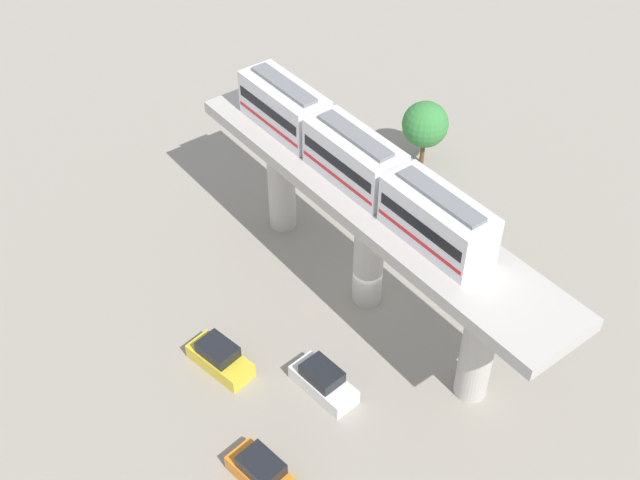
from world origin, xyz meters
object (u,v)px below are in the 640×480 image
(parked_car_white, at_px, (323,381))
(tree_near_viaduct, at_px, (425,124))
(parked_car_orange, at_px, (263,474))
(parked_car_yellow, at_px, (220,358))
(train, at_px, (354,158))

(parked_car_white, distance_m, tree_near_viaduct, 23.78)
(parked_car_orange, bearing_deg, parked_car_white, 16.81)
(parked_car_yellow, height_order, parked_car_white, same)
(train, distance_m, tree_near_viaduct, 16.25)
(tree_near_viaduct, bearing_deg, parked_car_yellow, -161.91)
(parked_car_orange, bearing_deg, tree_near_viaduct, 23.31)
(parked_car_white, distance_m, parked_car_orange, 6.79)
(train, distance_m, parked_car_white, 13.09)
(parked_car_yellow, bearing_deg, train, -6.90)
(parked_car_orange, bearing_deg, train, 26.02)
(parked_car_yellow, relative_size, parked_car_white, 1.03)
(parked_car_yellow, distance_m, tree_near_viaduct, 25.00)
(parked_car_white, bearing_deg, train, 35.60)
(tree_near_viaduct, bearing_deg, parked_car_orange, -148.83)
(train, height_order, parked_car_orange, train)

